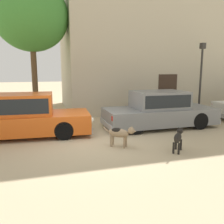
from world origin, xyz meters
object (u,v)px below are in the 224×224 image
at_px(stray_dog_spotted, 120,133).
at_px(stray_dog_tan, 178,137).
at_px(acacia_tree_left, 31,16).
at_px(parked_sedan_second, 159,110).
at_px(parked_sedan_nearest, 22,116).
at_px(street_lamp, 201,70).

height_order(stray_dog_spotted, stray_dog_tan, stray_dog_spotted).
bearing_deg(stray_dog_spotted, acacia_tree_left, 153.51).
distance_m(parked_sedan_second, stray_dog_tan, 2.99).
relative_size(parked_sedan_nearest, acacia_tree_left, 0.76).
relative_size(stray_dog_tan, street_lamp, 0.22).
relative_size(parked_sedan_second, acacia_tree_left, 0.72).
distance_m(parked_sedan_nearest, parked_sedan_second, 5.31).
relative_size(parked_sedan_nearest, stray_dog_spotted, 5.44).
bearing_deg(acacia_tree_left, street_lamp, -14.50).
height_order(parked_sedan_nearest, stray_dog_spotted, parked_sedan_nearest).
xyz_separation_m(street_lamp, acacia_tree_left, (-7.98, 2.06, 2.47)).
xyz_separation_m(stray_dog_spotted, street_lamp, (5.43, 3.57, 1.89)).
distance_m(stray_dog_spotted, stray_dog_tan, 1.72).
xyz_separation_m(parked_sedan_second, acacia_tree_left, (-4.90, 3.65, 4.08)).
distance_m(parked_sedan_nearest, stray_dog_spotted, 3.64).
bearing_deg(stray_dog_spotted, parked_sedan_second, 79.27).
xyz_separation_m(parked_sedan_nearest, stray_dog_spotted, (2.95, -2.11, -0.30)).
height_order(parked_sedan_second, stray_dog_spotted, parked_sedan_second).
bearing_deg(parked_sedan_second, street_lamp, 27.46).
xyz_separation_m(stray_dog_spotted, stray_dog_tan, (1.48, -0.86, -0.03)).
height_order(parked_sedan_second, acacia_tree_left, acacia_tree_left).
xyz_separation_m(parked_sedan_nearest, acacia_tree_left, (0.41, 3.52, 4.06)).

